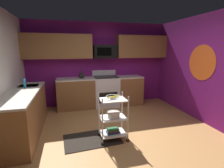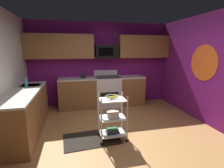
{
  "view_description": "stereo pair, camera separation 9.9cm",
  "coord_description": "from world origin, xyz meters",
  "px_view_note": "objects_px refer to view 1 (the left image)",
  "views": [
    {
      "loc": [
        -0.96,
        -3.02,
        1.78
      ],
      "look_at": [
        -0.08,
        0.41,
        1.05
      ],
      "focal_mm": 27.36,
      "sensor_mm": 36.0,
      "label": 1
    },
    {
      "loc": [
        -0.87,
        -3.04,
        1.78
      ],
      "look_at": [
        -0.08,
        0.41,
        1.05
      ],
      "focal_mm": 27.36,
      "sensor_mm": 36.0,
      "label": 2
    }
  ],
  "objects_px": {
    "oven_range": "(106,91)",
    "kettle": "(82,76)",
    "book_stack": "(113,131)",
    "fruit_bowl": "(113,97)",
    "microwave": "(105,52)",
    "mixing_bowl_large": "(114,114)",
    "dish_soap_bottle": "(24,83)",
    "rolling_cart": "(113,118)"
  },
  "relations": [
    {
      "from": "fruit_bowl",
      "to": "kettle",
      "type": "relative_size",
      "value": 1.03
    },
    {
      "from": "mixing_bowl_large",
      "to": "book_stack",
      "type": "distance_m",
      "value": 0.35
    },
    {
      "from": "kettle",
      "to": "book_stack",
      "type": "bearing_deg",
      "value": -78.48
    },
    {
      "from": "book_stack",
      "to": "mixing_bowl_large",
      "type": "bearing_deg",
      "value": 0.0
    },
    {
      "from": "book_stack",
      "to": "oven_range",
      "type": "bearing_deg",
      "value": 81.31
    },
    {
      "from": "book_stack",
      "to": "microwave",
      "type": "bearing_deg",
      "value": 81.73
    },
    {
      "from": "rolling_cart",
      "to": "kettle",
      "type": "bearing_deg",
      "value": 101.52
    },
    {
      "from": "mixing_bowl_large",
      "to": "kettle",
      "type": "relative_size",
      "value": 0.95
    },
    {
      "from": "mixing_bowl_large",
      "to": "book_stack",
      "type": "relative_size",
      "value": 0.92
    },
    {
      "from": "rolling_cart",
      "to": "fruit_bowl",
      "type": "relative_size",
      "value": 3.36
    },
    {
      "from": "book_stack",
      "to": "kettle",
      "type": "xyz_separation_m",
      "value": [
        -0.42,
        2.07,
        0.83
      ]
    },
    {
      "from": "rolling_cart",
      "to": "mixing_bowl_large",
      "type": "height_order",
      "value": "rolling_cart"
    },
    {
      "from": "book_stack",
      "to": "kettle",
      "type": "relative_size",
      "value": 1.04
    },
    {
      "from": "rolling_cart",
      "to": "book_stack",
      "type": "height_order",
      "value": "rolling_cart"
    },
    {
      "from": "microwave",
      "to": "kettle",
      "type": "height_order",
      "value": "microwave"
    },
    {
      "from": "mixing_bowl_large",
      "to": "book_stack",
      "type": "bearing_deg",
      "value": 180.0
    },
    {
      "from": "oven_range",
      "to": "mixing_bowl_large",
      "type": "distance_m",
      "value": 2.09
    },
    {
      "from": "rolling_cart",
      "to": "dish_soap_bottle",
      "type": "xyz_separation_m",
      "value": [
        -1.78,
        1.1,
        0.57
      ]
    },
    {
      "from": "book_stack",
      "to": "kettle",
      "type": "bearing_deg",
      "value": 101.52
    },
    {
      "from": "mixing_bowl_large",
      "to": "kettle",
      "type": "xyz_separation_m",
      "value": [
        -0.43,
        2.07,
        0.48
      ]
    },
    {
      "from": "kettle",
      "to": "microwave",
      "type": "bearing_deg",
      "value": 8.37
    },
    {
      "from": "oven_range",
      "to": "dish_soap_bottle",
      "type": "distance_m",
      "value": 2.37
    },
    {
      "from": "kettle",
      "to": "mixing_bowl_large",
      "type": "bearing_deg",
      "value": -78.16
    },
    {
      "from": "oven_range",
      "to": "book_stack",
      "type": "relative_size",
      "value": 4.02
    },
    {
      "from": "oven_range",
      "to": "fruit_bowl",
      "type": "relative_size",
      "value": 4.04
    },
    {
      "from": "microwave",
      "to": "fruit_bowl",
      "type": "height_order",
      "value": "microwave"
    },
    {
      "from": "oven_range",
      "to": "kettle",
      "type": "height_order",
      "value": "kettle"
    },
    {
      "from": "mixing_bowl_large",
      "to": "dish_soap_bottle",
      "type": "height_order",
      "value": "dish_soap_bottle"
    },
    {
      "from": "fruit_bowl",
      "to": "mixing_bowl_large",
      "type": "xyz_separation_m",
      "value": [
        0.01,
        0.0,
        -0.36
      ]
    },
    {
      "from": "microwave",
      "to": "dish_soap_bottle",
      "type": "distance_m",
      "value": 2.45
    },
    {
      "from": "kettle",
      "to": "dish_soap_bottle",
      "type": "distance_m",
      "value": 1.67
    },
    {
      "from": "mixing_bowl_large",
      "to": "dish_soap_bottle",
      "type": "xyz_separation_m",
      "value": [
        -1.79,
        1.1,
        0.5
      ]
    },
    {
      "from": "oven_range",
      "to": "book_stack",
      "type": "height_order",
      "value": "oven_range"
    },
    {
      "from": "dish_soap_bottle",
      "to": "oven_range",
      "type": "bearing_deg",
      "value": 24.82
    },
    {
      "from": "fruit_bowl",
      "to": "kettle",
      "type": "xyz_separation_m",
      "value": [
        -0.42,
        2.07,
        0.12
      ]
    },
    {
      "from": "microwave",
      "to": "oven_range",
      "type": "bearing_deg",
      "value": -89.74
    },
    {
      "from": "microwave",
      "to": "fruit_bowl",
      "type": "xyz_separation_m",
      "value": [
        -0.32,
        -2.18,
        -0.82
      ]
    },
    {
      "from": "oven_range",
      "to": "kettle",
      "type": "bearing_deg",
      "value": -179.7
    },
    {
      "from": "rolling_cart",
      "to": "book_stack",
      "type": "distance_m",
      "value": 0.28
    },
    {
      "from": "fruit_bowl",
      "to": "kettle",
      "type": "height_order",
      "value": "kettle"
    },
    {
      "from": "mixing_bowl_large",
      "to": "book_stack",
      "type": "xyz_separation_m",
      "value": [
        -0.01,
        0.0,
        -0.35
      ]
    },
    {
      "from": "fruit_bowl",
      "to": "book_stack",
      "type": "bearing_deg",
      "value": 14.04
    }
  ]
}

